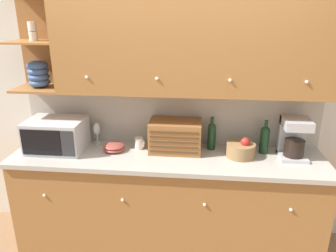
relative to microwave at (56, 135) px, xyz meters
name	(u,v)px	position (x,y,z in m)	size (l,w,h in m)	color
ground_plane	(170,223)	(0.99, 0.27, -1.05)	(24.00, 24.00, 0.00)	#896647
wall_back	(171,101)	(0.99, 0.30, 0.25)	(5.08, 0.06, 2.60)	silver
counter_unit	(167,200)	(0.99, -0.02, -0.59)	(2.70, 0.61, 0.91)	#A36B38
backsplash_panel	(170,116)	(0.99, 0.27, 0.12)	(2.68, 0.01, 0.53)	#B7B2A8
upper_cabinets	(189,42)	(1.15, 0.10, 0.80)	(2.68, 0.37, 0.85)	#A36B38
microwave	(56,135)	(0.00, 0.00, 0.00)	(0.49, 0.37, 0.28)	silver
wine_glass	(97,130)	(0.31, 0.17, 0.00)	(0.06, 0.06, 0.21)	silver
bowl_stack_on_counter	(114,147)	(0.51, 0.03, -0.11)	(0.19, 0.19, 0.07)	#9E473D
mug	(139,143)	(0.72, 0.10, -0.09)	(0.09, 0.08, 0.11)	silver
bread_box	(175,136)	(1.05, 0.09, 0.00)	(0.45, 0.29, 0.28)	#996033
second_wine_bottle	(212,135)	(1.37, 0.16, 0.00)	(0.07, 0.07, 0.30)	#19381E
fruit_basket	(241,150)	(1.62, 0.02, -0.08)	(0.24, 0.24, 0.18)	#937047
wine_bottle	(265,138)	(1.82, 0.13, 0.00)	(0.08, 0.08, 0.30)	#19381E
coffee_maker	(294,138)	(2.05, 0.07, 0.03)	(0.22, 0.24, 0.35)	#B7B7BC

